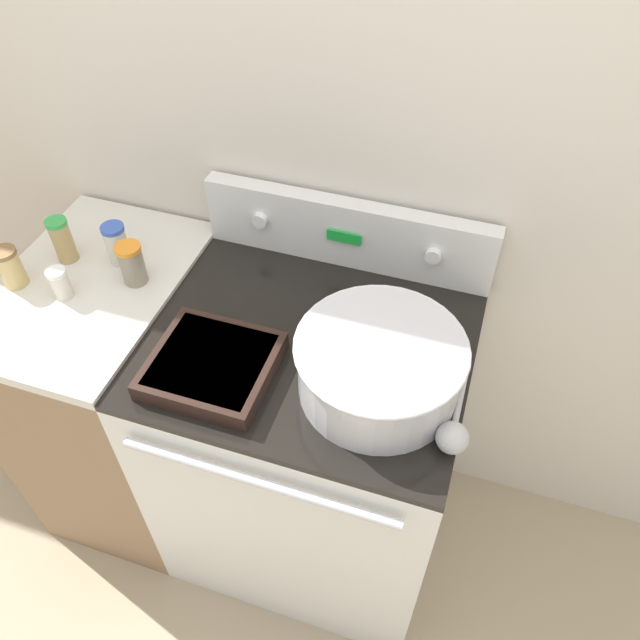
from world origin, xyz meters
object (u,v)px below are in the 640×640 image
casserole_dish (212,365)px  spice_jar_blue_cap (117,244)px  spice_jar_orange_cap (132,264)px  spice_jar_green_cap (62,240)px  spice_jar_white_cap (60,283)px  ladle (453,433)px  spice_jar_brown_cap (10,267)px  mixing_bowl (380,364)px

casserole_dish → spice_jar_blue_cap: 0.47m
spice_jar_orange_cap → spice_jar_green_cap: size_ratio=0.90×
spice_jar_orange_cap → spice_jar_white_cap: size_ratio=1.36×
ladle → spice_jar_orange_cap: bearing=165.5°
casserole_dish → ladle: 0.55m
spice_jar_blue_cap → spice_jar_green_cap: 0.14m
spice_jar_green_cap → spice_jar_orange_cap: bearing=-5.5°
casserole_dish → spice_jar_orange_cap: size_ratio=2.38×
spice_jar_orange_cap → spice_jar_blue_cap: bearing=143.6°
spice_jar_blue_cap → spice_jar_white_cap: (-0.07, -0.16, -0.02)m
casserole_dish → spice_jar_orange_cap: spice_jar_orange_cap is taller
spice_jar_blue_cap → spice_jar_brown_cap: size_ratio=1.05×
casserole_dish → spice_jar_green_cap: bearing=156.6°
casserole_dish → spice_jar_orange_cap: 0.38m
spice_jar_orange_cap → spice_jar_blue_cap: size_ratio=1.00×
casserole_dish → spice_jar_green_cap: spice_jar_green_cap is taller
casserole_dish → spice_jar_green_cap: 0.58m
ladle → spice_jar_brown_cap: size_ratio=2.44×
spice_jar_blue_cap → spice_jar_brown_cap: bearing=-142.3°
spice_jar_blue_cap → spice_jar_orange_cap: bearing=-36.4°
spice_jar_green_cap → casserole_dish: bearing=-23.4°
ladle → spice_jar_green_cap: spice_jar_green_cap is taller
spice_jar_white_cap → spice_jar_brown_cap: spice_jar_brown_cap is taller
mixing_bowl → casserole_dish: (-0.37, -0.07, -0.06)m
spice_jar_green_cap → mixing_bowl: bearing=-9.9°
spice_jar_green_cap → spice_jar_brown_cap: size_ratio=1.17×
mixing_bowl → spice_jar_white_cap: mixing_bowl is taller
spice_jar_orange_cap → casserole_dish: bearing=-33.6°
spice_jar_blue_cap → spice_jar_green_cap: (-0.14, -0.04, 0.01)m
mixing_bowl → spice_jar_blue_cap: 0.78m
casserole_dish → spice_jar_white_cap: spice_jar_white_cap is taller
casserole_dish → spice_jar_blue_cap: bearing=145.8°
ladle → spice_jar_brown_cap: 1.15m
spice_jar_blue_cap → ladle: bearing=-16.6°
mixing_bowl → spice_jar_white_cap: 0.82m
ladle → mixing_bowl: bearing=154.4°
spice_jar_brown_cap → mixing_bowl: bearing=-1.8°
casserole_dish → mixing_bowl: bearing=11.2°
mixing_bowl → ladle: mixing_bowl is taller
spice_jar_orange_cap → spice_jar_brown_cap: spice_jar_orange_cap is taller
mixing_bowl → spice_jar_brown_cap: (-0.97, 0.03, -0.02)m
spice_jar_brown_cap → spice_jar_green_cap: bearing=60.3°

